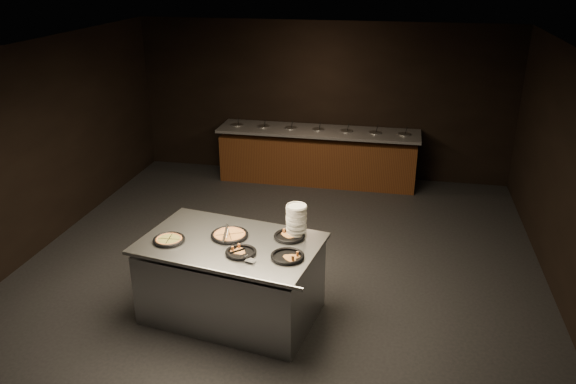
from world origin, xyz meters
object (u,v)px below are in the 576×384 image
(serving_counter, at_px, (232,280))
(plate_stack, at_px, (296,220))
(pan_veggie_whole, at_px, (169,240))
(pan_cheese_whole, at_px, (230,235))

(serving_counter, xyz_separation_m, plate_stack, (0.70, 0.34, 0.68))
(serving_counter, distance_m, plate_stack, 1.03)
(serving_counter, relative_size, plate_stack, 6.02)
(plate_stack, relative_size, pan_veggie_whole, 1.00)
(plate_stack, xyz_separation_m, pan_cheese_whole, (-0.74, -0.21, -0.16))
(plate_stack, distance_m, pan_cheese_whole, 0.79)
(plate_stack, height_order, pan_cheese_whole, plate_stack)
(pan_veggie_whole, bearing_deg, pan_cheese_whole, 21.64)
(plate_stack, bearing_deg, pan_veggie_whole, -161.45)
(pan_veggie_whole, xyz_separation_m, pan_cheese_whole, (0.63, 0.25, 0.00))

